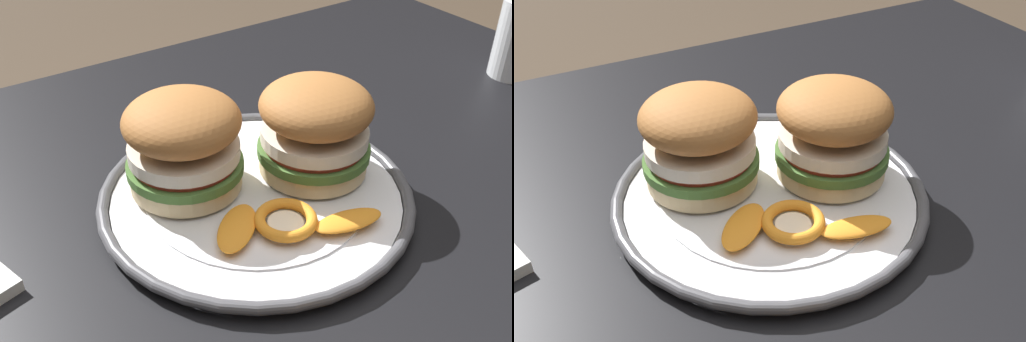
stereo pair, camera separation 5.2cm
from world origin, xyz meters
The scene contains 7 objects.
dining_table centered at (0.00, 0.00, 0.65)m, with size 1.17×0.89×0.76m.
dinner_plate centered at (-0.01, 0.03, 0.76)m, with size 0.32×0.32×0.02m.
sandwich_half_left centered at (-0.06, 0.08, 0.82)m, with size 0.15×0.15×0.10m.
sandwich_half_right centered at (0.06, 0.03, 0.82)m, with size 0.16×0.16×0.10m.
orange_peel_curled centered at (-0.02, -0.03, 0.78)m, with size 0.08×0.08×0.01m.
orange_peel_strip_long centered at (-0.06, -0.01, 0.78)m, with size 0.07×0.07×0.01m.
orange_peel_strip_short centered at (0.03, -0.06, 0.78)m, with size 0.07×0.04×0.01m.
Camera 1 is at (-0.28, -0.37, 1.13)m, focal length 41.75 mm.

